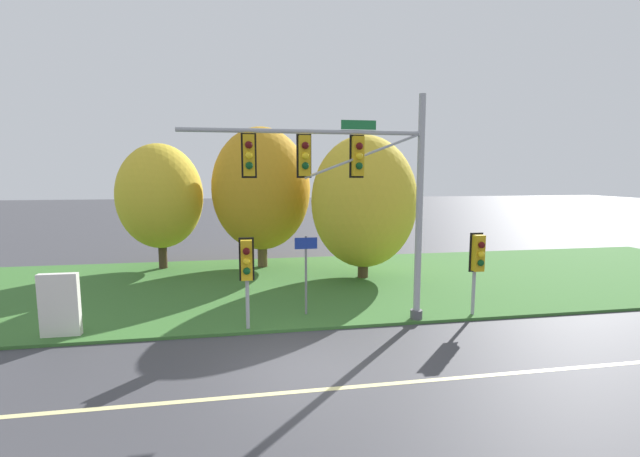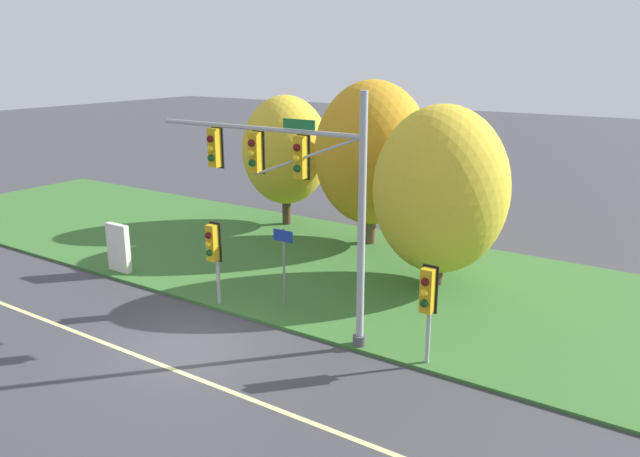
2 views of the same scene
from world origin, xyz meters
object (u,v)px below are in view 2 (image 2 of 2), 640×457
Objects in this scene: pedestrian_signal_further_along at (427,296)px; info_kiosk at (119,248)px; pedestrian_signal_near_kerb at (213,247)px; route_sign_post at (284,257)px; traffic_signal_mast at (294,179)px; tree_nearest_road at (286,150)px; tree_left_of_mast at (372,153)px; tree_behind_signpost at (441,190)px.

pedestrian_signal_further_along is 13.20m from info_kiosk.
route_sign_post is (1.99, 1.23, -0.32)m from pedestrian_signal_near_kerb.
traffic_signal_mast is 12.24m from tree_nearest_road.
traffic_signal_mast reaches higher than tree_nearest_road.
traffic_signal_mast is 4.05× the size of info_kiosk.
pedestrian_signal_further_along is 1.50× the size of info_kiosk.
pedestrian_signal_near_kerb is 1.52× the size of info_kiosk.
tree_left_of_mast is 1.09× the size of tree_behind_signpost.
pedestrian_signal_near_kerb is at bearing -177.76° from traffic_signal_mast.
tree_behind_signpost is at bearing 48.69° from pedestrian_signal_near_kerb.
route_sign_post is 1.43× the size of info_kiosk.
info_kiosk is (-5.50, 0.48, -1.12)m from pedestrian_signal_near_kerb.
tree_nearest_road is 0.96× the size of tree_behind_signpost.
tree_left_of_mast is at bearing -5.69° from tree_nearest_road.
pedestrian_signal_near_kerb is (-3.23, -0.13, -2.63)m from traffic_signal_mast.
tree_behind_signpost is at bearing -34.59° from tree_left_of_mast.
tree_nearest_road is (-11.92, 9.68, 1.66)m from pedestrian_signal_further_along.
info_kiosk is at bearing -174.28° from route_sign_post.
pedestrian_signal_near_kerb reaches higher than info_kiosk.
traffic_signal_mast is 1.07× the size of tree_left_of_mast.
pedestrian_signal_further_along is at bearing 0.50° from pedestrian_signal_near_kerb.
pedestrian_signal_further_along is at bearing -1.78° from info_kiosk.
traffic_signal_mast is at bearing -52.05° from tree_nearest_road.
tree_behind_signpost is 12.50m from info_kiosk.
tree_nearest_road reaches higher than pedestrian_signal_near_kerb.
pedestrian_signal_further_along is 15.45m from tree_nearest_road.
tree_behind_signpost reaches higher than pedestrian_signal_further_along.
route_sign_post is (-1.25, 1.10, -2.95)m from traffic_signal_mast.
tree_nearest_road is at bearing 174.31° from tree_left_of_mast.
traffic_signal_mast is 9.46m from tree_left_of_mast.
info_kiosk is at bearing 177.71° from traffic_signal_mast.
tree_behind_signpost reaches higher than info_kiosk.
pedestrian_signal_near_kerb is at bearing -179.50° from pedestrian_signal_further_along.
tree_left_of_mast is at bearing 54.32° from info_kiosk.
tree_nearest_road is 5.11m from tree_left_of_mast.
tree_left_of_mast reaches higher than route_sign_post.
pedestrian_signal_near_kerb is at bearing -131.31° from tree_behind_signpost.
pedestrian_signal_further_along is 0.40× the size of tree_left_of_mast.
tree_nearest_road is at bearing 159.24° from tree_behind_signpost.
route_sign_post is 8.43m from tree_left_of_mast.
route_sign_post is at bearing -53.71° from tree_nearest_road.
pedestrian_signal_near_kerb is 0.40× the size of tree_left_of_mast.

